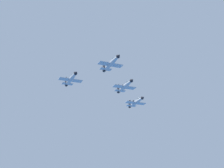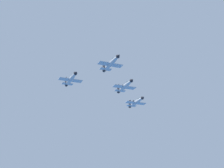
{
  "view_description": "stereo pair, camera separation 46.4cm",
  "coord_description": "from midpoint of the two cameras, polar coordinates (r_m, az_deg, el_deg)",
  "views": [
    {
      "loc": [
        62.38,
        -92.44,
        36.93
      ],
      "look_at": [
        -4.33,
        43.07,
        95.45
      ],
      "focal_mm": 52.79,
      "sensor_mm": 36.0,
      "label": 1
    },
    {
      "loc": [
        62.8,
        -92.24,
        36.93
      ],
      "look_at": [
        -4.33,
        43.07,
        95.45
      ],
      "focal_mm": 52.79,
      "sensor_mm": 36.0,
      "label": 2
    }
  ],
  "objects": [
    {
      "name": "jet_left_outer",
      "position": [
        183.25,
        4.11,
        -3.16
      ],
      "size": [
        15.73,
        15.02,
        4.04
      ],
      "rotation": [
        0.0,
        0.0,
        5.53
      ],
      "color": "#9EA3A8"
    },
    {
      "name": "jet_lead",
      "position": [
        146.82,
        -0.26,
        3.59
      ],
      "size": [
        15.58,
        14.28,
        3.93
      ],
      "rotation": [
        0.0,
        0.0,
        5.56
      ],
      "color": "#9EA3A8"
    },
    {
      "name": "jet_right_wingman",
      "position": [
        155.9,
        -7.2,
        0.86
      ],
      "size": [
        15.32,
        14.14,
        3.88
      ],
      "rotation": [
        0.0,
        0.0,
        5.56
      ],
      "color": "#9EA3A8"
    },
    {
      "name": "jet_left_wingman",
      "position": [
        164.39,
        2.17,
        -0.38
      ],
      "size": [
        15.75,
        15.11,
        4.05
      ],
      "rotation": [
        0.0,
        0.0,
        5.53
      ],
      "color": "#9EA3A8"
    }
  ]
}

